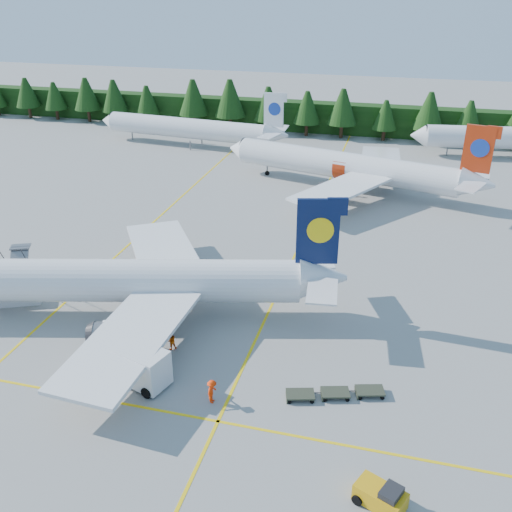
% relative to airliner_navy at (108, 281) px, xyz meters
% --- Properties ---
extents(ground, '(320.00, 320.00, 0.00)m').
position_rel_airliner_navy_xyz_m(ground, '(8.44, -5.49, -3.55)').
color(ground, gray).
rests_on(ground, ground).
extents(taxi_stripe_a, '(0.25, 120.00, 0.01)m').
position_rel_airliner_navy_xyz_m(taxi_stripe_a, '(-5.56, 14.51, -3.54)').
color(taxi_stripe_a, yellow).
rests_on(taxi_stripe_a, ground).
extents(taxi_stripe_b, '(0.25, 120.00, 0.01)m').
position_rel_airliner_navy_xyz_m(taxi_stripe_b, '(14.44, 14.51, -3.54)').
color(taxi_stripe_b, yellow).
rests_on(taxi_stripe_b, ground).
extents(taxi_stripe_cross, '(80.00, 0.25, 0.01)m').
position_rel_airliner_navy_xyz_m(taxi_stripe_cross, '(8.44, -11.49, -3.54)').
color(taxi_stripe_cross, yellow).
rests_on(taxi_stripe_cross, ground).
extents(treeline_hedge, '(220.00, 4.00, 6.00)m').
position_rel_airliner_navy_xyz_m(treeline_hedge, '(8.44, 76.51, -0.55)').
color(treeline_hedge, black).
rests_on(treeline_hedge, ground).
extents(airliner_navy, '(39.83, 32.36, 11.80)m').
position_rel_airliner_navy_xyz_m(airliner_navy, '(0.00, 0.00, 0.00)').
color(airliner_navy, silver).
rests_on(airliner_navy, ground).
extents(airliner_red, '(39.77, 32.30, 11.80)m').
position_rel_airliner_navy_xyz_m(airliner_red, '(16.18, 42.08, 0.00)').
color(airliner_red, silver).
rests_on(airliner_red, ground).
extents(airliner_far_left, '(37.92, 7.52, 11.04)m').
position_rel_airliner_navy_xyz_m(airliner_far_left, '(-15.95, 59.04, -0.09)').
color(airliner_far_left, silver).
rests_on(airliner_far_left, ground).
extents(airstairs, '(5.54, 7.01, 4.12)m').
position_rel_airliner_navy_xyz_m(airstairs, '(-10.33, 0.09, -2.65)').
color(airstairs, silver).
rests_on(airstairs, ground).
extents(service_truck, '(6.87, 4.15, 3.12)m').
position_rel_airliner_navy_xyz_m(service_truck, '(6.29, -8.52, -2.00)').
color(service_truck, white).
rests_on(service_truck, ground).
extents(baggage_tug, '(3.44, 2.74, 1.63)m').
position_rel_airliner_navy_xyz_m(baggage_tug, '(26.36, -15.94, -2.75)').
color(baggage_tug, '#CF930B').
rests_on(baggage_tug, ground).
extents(dolly_train, '(7.58, 3.69, 0.13)m').
position_rel_airliner_navy_xyz_m(dolly_train, '(22.32, -6.56, -3.14)').
color(dolly_train, '#313526').
rests_on(dolly_train, ground).
extents(crew_b, '(1.07, 1.02, 1.75)m').
position_rel_airliner_navy_xyz_m(crew_b, '(7.74, -3.92, -2.67)').
color(crew_b, '#F64E05').
rests_on(crew_b, ground).
extents(crew_c, '(0.58, 0.84, 1.98)m').
position_rel_airliner_navy_xyz_m(crew_c, '(13.38, -9.56, -2.56)').
color(crew_c, '#F43005').
rests_on(crew_c, ground).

